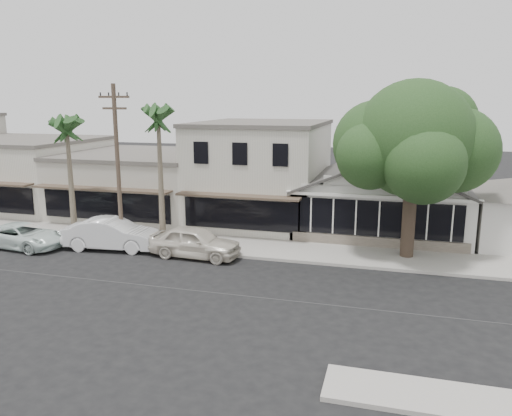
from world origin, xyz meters
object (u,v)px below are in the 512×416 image
(car_1, at_px, (112,234))
(shade_tree, at_px, (412,142))
(car_0, at_px, (195,242))
(utility_pole, at_px, (118,162))
(car_2, at_px, (23,236))

(car_1, bearing_deg, shade_tree, -86.01)
(shade_tree, bearing_deg, car_0, -164.53)
(car_0, height_order, car_1, car_1)
(utility_pole, relative_size, car_0, 1.86)
(utility_pole, xyz_separation_m, shade_tree, (15.44, 2.23, 1.26))
(car_0, xyz_separation_m, car_1, (-5.00, 0.10, 0.04))
(utility_pole, distance_m, car_2, 6.88)
(utility_pole, bearing_deg, car_0, -8.68)
(car_2, height_order, shade_tree, shade_tree)
(utility_pole, xyz_separation_m, car_2, (-5.25, -1.69, -4.11))
(car_1, bearing_deg, car_2, 95.71)
(car_1, relative_size, car_2, 1.07)
(car_2, bearing_deg, utility_pole, -67.34)
(car_2, bearing_deg, car_1, -73.10)
(car_1, bearing_deg, car_0, -97.51)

